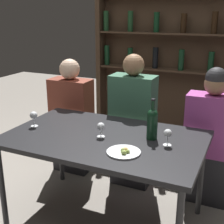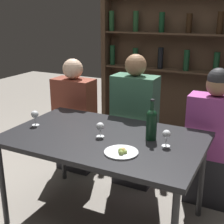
{
  "view_description": "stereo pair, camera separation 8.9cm",
  "coord_description": "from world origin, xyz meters",
  "views": [
    {
      "loc": [
        0.96,
        -1.95,
        1.63
      ],
      "look_at": [
        0.0,
        0.14,
        0.89
      ],
      "focal_mm": 50.0,
      "sensor_mm": 36.0,
      "label": 1
    },
    {
      "loc": [
        1.04,
        -1.91,
        1.63
      ],
      "look_at": [
        0.0,
        0.14,
        0.89
      ],
      "focal_mm": 50.0,
      "sensor_mm": 36.0,
      "label": 2
    }
  ],
  "objects": [
    {
      "name": "wine_glass_0",
      "position": [
        -0.61,
        -0.05,
        0.83
      ],
      "size": [
        0.06,
        0.06,
        0.13
      ],
      "color": "silver",
      "rests_on": "dining_table"
    },
    {
      "name": "wine_glass_1",
      "position": [
        -0.02,
        -0.02,
        0.81
      ],
      "size": [
        0.06,
        0.06,
        0.11
      ],
      "color": "silver",
      "rests_on": "dining_table"
    },
    {
      "name": "wine_rack_wall",
      "position": [
        -0.0,
        1.83,
        1.09
      ],
      "size": [
        1.88,
        0.21,
        2.08
      ],
      "color": "#38281C",
      "rests_on": "ground_plane"
    },
    {
      "name": "seated_person_center",
      "position": [
        -0.02,
        0.64,
        0.6
      ],
      "size": [
        0.41,
        0.22,
        1.28
      ],
      "color": "#26262B",
      "rests_on": "ground_plane"
    },
    {
      "name": "wine_bottle",
      "position": [
        0.34,
        0.1,
        0.86
      ],
      "size": [
        0.08,
        0.08,
        0.3
      ],
      "color": "black",
      "rests_on": "dining_table"
    },
    {
      "name": "ground_plane",
      "position": [
        0.0,
        0.0,
        0.0
      ],
      "size": [
        10.0,
        10.0,
        0.0
      ],
      "primitive_type": "plane",
      "color": "gray"
    },
    {
      "name": "food_plate_0",
      "position": [
        0.25,
        -0.21,
        0.75
      ],
      "size": [
        0.23,
        0.23,
        0.04
      ],
      "color": "silver",
      "rests_on": "dining_table"
    },
    {
      "name": "seated_person_right",
      "position": [
        0.69,
        0.64,
        0.57
      ],
      "size": [
        0.43,
        0.22,
        1.21
      ],
      "color": "#26262B",
      "rests_on": "ground_plane"
    },
    {
      "name": "dining_table",
      "position": [
        0.0,
        0.0,
        0.68
      ],
      "size": [
        1.48,
        0.92,
        0.74
      ],
      "color": "black",
      "rests_on": "ground_plane"
    },
    {
      "name": "wine_glass_2",
      "position": [
        0.47,
        0.03,
        0.82
      ],
      "size": [
        0.06,
        0.06,
        0.12
      ],
      "color": "silver",
      "rests_on": "dining_table"
    },
    {
      "name": "seated_person_left",
      "position": [
        -0.69,
        0.64,
        0.56
      ],
      "size": [
        0.42,
        0.22,
        1.19
      ],
      "color": "#26262B",
      "rests_on": "ground_plane"
    }
  ]
}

